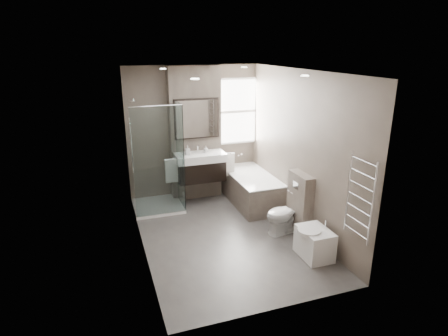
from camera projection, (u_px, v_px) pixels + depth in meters
name	position (u px, v px, depth m)	size (l,w,h in m)	color
room	(225.00, 159.00, 5.70)	(2.70, 3.90, 2.70)	#474341
vanity_pier	(195.00, 134.00, 7.29)	(1.00, 0.25, 2.60)	#60554C
vanity	(200.00, 166.00, 7.15)	(0.95, 0.47, 0.66)	black
mirror_cabinet	(197.00, 119.00, 7.04)	(0.86, 0.08, 0.76)	black
towel_left	(172.00, 171.00, 6.97)	(0.24, 0.06, 0.44)	silver
towel_right	(228.00, 165.00, 7.31)	(0.24, 0.06, 0.44)	silver
shower_enclosure	(163.00, 184.00, 6.93)	(0.90, 0.90, 2.00)	white
bathtub	(251.00, 187.00, 7.28)	(0.75, 1.60, 0.57)	#60554C
window	(236.00, 111.00, 7.54)	(0.98, 0.06, 1.33)	white
toilet	(285.00, 213.00, 6.10)	(0.38, 0.66, 0.68)	white
cistern_box	(300.00, 203.00, 6.10)	(0.19, 0.55, 1.00)	#60554C
bidet	(314.00, 243.00, 5.41)	(0.47, 0.54, 0.56)	white
towel_radiator	(360.00, 198.00, 4.70)	(0.03, 0.49, 1.10)	silver
soap_bottle_a	(188.00, 150.00, 6.95)	(0.08, 0.08, 0.18)	white
soap_bottle_b	(206.00, 149.00, 7.15)	(0.09, 0.09, 0.12)	white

